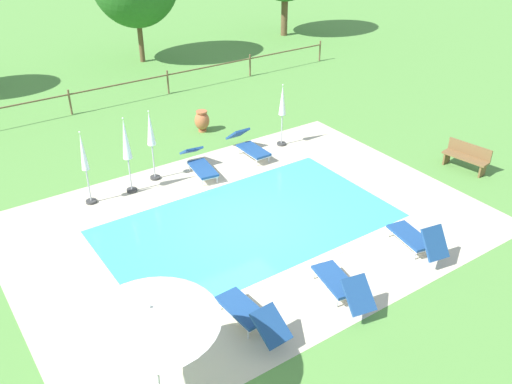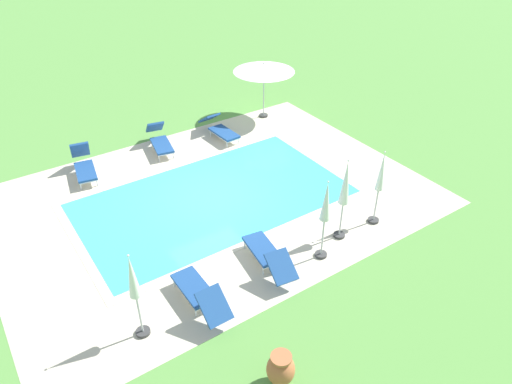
{
  "view_description": "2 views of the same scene",
  "coord_description": "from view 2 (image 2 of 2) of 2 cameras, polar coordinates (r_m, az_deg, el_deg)",
  "views": [
    {
      "loc": [
        -7.26,
        -10.92,
        8.57
      ],
      "look_at": [
        0.59,
        0.5,
        0.6
      ],
      "focal_mm": 39.05,
      "sensor_mm": 36.0,
      "label": 1
    },
    {
      "loc": [
        5.76,
        10.86,
        8.45
      ],
      "look_at": [
        -0.82,
        1.15,
        0.56
      ],
      "focal_mm": 33.61,
      "sensor_mm": 36.0,
      "label": 2
    }
  ],
  "objects": [
    {
      "name": "patio_umbrella_closed_row_west",
      "position": [
        12.62,
        10.55,
        0.53
      ],
      "size": [
        0.32,
        0.32,
        2.45
      ],
      "color": "#383838",
      "rests_on": "ground"
    },
    {
      "name": "patio_umbrella_open_foreground",
      "position": [
        19.28,
        0.95,
        14.56
      ],
      "size": [
        2.42,
        2.42,
        2.27
      ],
      "color": "#383838",
      "rests_on": "ground"
    },
    {
      "name": "patio_umbrella_closed_row_east",
      "position": [
        11.89,
        8.28,
        -1.87
      ],
      "size": [
        0.32,
        0.32,
        2.34
      ],
      "color": "#383838",
      "rests_on": "ground"
    },
    {
      "name": "sun_lounger_south_near_corner",
      "position": [
        12.25,
        1.41,
        -7.41
      ],
      "size": [
        0.88,
        2.1,
        0.78
      ],
      "color": "navy",
      "rests_on": "ground"
    },
    {
      "name": "sun_lounger_north_mid",
      "position": [
        18.25,
        -4.34,
        7.53
      ],
      "size": [
        0.71,
        2.05,
        0.81
      ],
      "color": "navy",
      "rests_on": "ground"
    },
    {
      "name": "terracotta_urn_near_fence",
      "position": [
        9.88,
        2.95,
        -20.31
      ],
      "size": [
        0.56,
        0.56,
        0.83
      ],
      "color": "#B7663D",
      "rests_on": "ground"
    },
    {
      "name": "patio_umbrella_closed_row_mid_west",
      "position": [
        10.16,
        -14.36,
        -10.51
      ],
      "size": [
        0.32,
        0.32,
        2.28
      ],
      "color": "#383838",
      "rests_on": "ground"
    },
    {
      "name": "sun_lounger_north_near_steps",
      "position": [
        17.69,
        -11.37,
        6.08
      ],
      "size": [
        0.97,
        2.03,
        0.91
      ],
      "color": "navy",
      "rests_on": "ground"
    },
    {
      "name": "patio_umbrella_closed_row_centre",
      "position": [
        13.5,
        14.58,
        1.51
      ],
      "size": [
        0.32,
        0.32,
        2.32
      ],
      "color": "#383838",
      "rests_on": "ground"
    },
    {
      "name": "ground_plane",
      "position": [
        14.92,
        -5.08,
        -0.74
      ],
      "size": [
        160.0,
        160.0,
        0.0
      ],
      "primitive_type": "plane",
      "color": "#599342"
    },
    {
      "name": "swimming_pool_water",
      "position": [
        14.91,
        -5.08,
        -0.72
      ],
      "size": [
        8.1,
        4.57,
        0.01
      ],
      "primitive_type": "cube",
      "color": "#42CCD6",
      "rests_on": "ground"
    },
    {
      "name": "sun_lounger_north_end",
      "position": [
        16.75,
        -19.8,
        3.02
      ],
      "size": [
        0.92,
        1.89,
        1.02
      ],
      "color": "navy",
      "rests_on": "ground"
    },
    {
      "name": "sun_lounger_north_far",
      "position": [
        11.34,
        -6.75,
        -11.82
      ],
      "size": [
        0.61,
        2.0,
        0.84
      ],
      "color": "navy",
      "rests_on": "ground"
    },
    {
      "name": "pool_deck_paving",
      "position": [
        14.91,
        -5.08,
        -0.72
      ],
      "size": [
        12.81,
        9.28,
        0.01
      ],
      "primitive_type": "cube",
      "color": "beige",
      "rests_on": "ground"
    },
    {
      "name": "pool_coping_rim",
      "position": [
        14.91,
        -5.08,
        -0.71
      ],
      "size": [
        8.58,
        5.05,
        0.01
      ],
      "color": "beige",
      "rests_on": "ground"
    }
  ]
}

